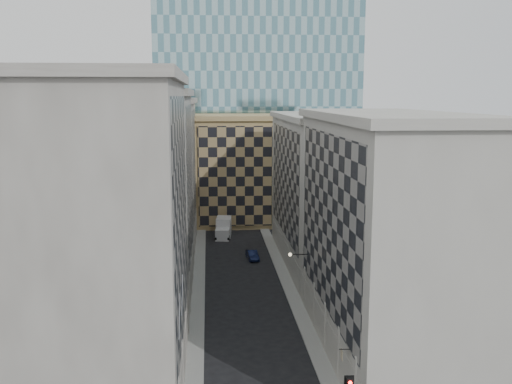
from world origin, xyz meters
TOP-DOWN VIEW (x-y plane):
  - sidewalk_west at (-5.25, 30.00)m, footprint 1.50×100.00m
  - sidewalk_east at (5.25, 30.00)m, footprint 1.50×100.00m
  - bldg_left_a at (-10.88, 11.00)m, footprint 10.80×22.80m
  - bldg_left_b at (-10.88, 33.00)m, footprint 10.80×22.80m
  - bldg_left_c at (-10.88, 55.00)m, footprint 10.80×22.80m
  - bldg_right_a at (10.88, 15.00)m, footprint 10.80×26.80m
  - bldg_right_b at (10.89, 42.00)m, footprint 10.80×28.80m
  - tan_block at (2.00, 67.90)m, footprint 16.80×14.80m
  - church_tower at (0.00, 82.00)m, footprint 7.20×7.20m
  - flagpoles_left at (-5.90, 6.00)m, footprint 0.10×6.33m
  - bracket_lamp at (4.38, 24.00)m, footprint 1.98×0.36m
  - box_truck at (-1.67, 56.57)m, footprint 2.79×5.68m
  - dark_car at (1.90, 43.67)m, footprint 1.71×3.87m
  - shop_sign at (5.42, 6.33)m, footprint 0.78×0.68m

SIDE VIEW (x-z plane):
  - sidewalk_west at x=-5.25m, z-range 0.00..0.15m
  - sidewalk_east at x=5.25m, z-range 0.00..0.15m
  - dark_car at x=1.90m, z-range 0.00..1.23m
  - box_truck at x=-1.67m, z-range -0.19..2.81m
  - shop_sign at x=5.42m, z-range 3.46..4.22m
  - bracket_lamp at x=4.38m, z-range 6.02..6.38m
  - flagpoles_left at x=-5.90m, z-range 6.83..9.17m
  - tan_block at x=2.00m, z-range 0.04..18.84m
  - bldg_right_b at x=10.89m, z-range 0.00..19.70m
  - bldg_right_a at x=10.88m, z-range -0.03..20.67m
  - bldg_left_c at x=-10.88m, z-range -0.02..21.68m
  - bldg_left_b at x=-10.88m, z-range -0.03..22.67m
  - bldg_left_a at x=-10.88m, z-range -0.03..23.67m
  - church_tower at x=0.00m, z-range 1.20..52.70m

